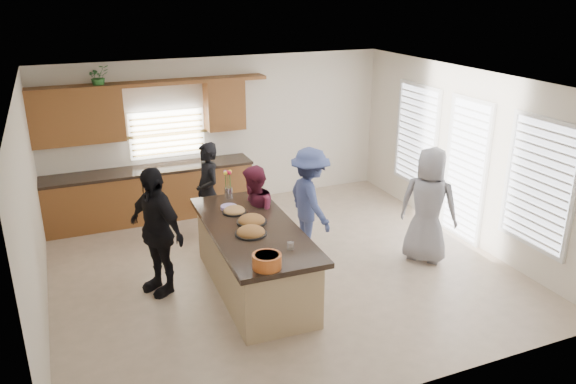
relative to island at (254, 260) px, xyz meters
name	(u,v)px	position (x,y,z in m)	size (l,w,h in m)	color
floor	(280,268)	(0.56, 0.41, -0.45)	(6.50, 6.50, 0.00)	beige
room_shell	(280,147)	(0.56, 0.41, 1.45)	(6.52, 6.02, 2.81)	silver
back_cabinetry	(146,170)	(-0.91, 3.15, 0.46)	(4.08, 0.66, 2.46)	brown
right_wall_glazing	(468,161)	(3.78, 0.28, 0.89)	(0.06, 4.00, 2.25)	white
island	(254,260)	(0.00, 0.00, 0.00)	(1.23, 2.73, 0.95)	tan
platter_front	(251,233)	(-0.11, -0.23, 0.52)	(0.42, 0.42, 0.17)	black
platter_mid	(252,221)	(0.03, 0.14, 0.52)	(0.41, 0.41, 0.17)	black
platter_back	(234,211)	(-0.08, 0.57, 0.52)	(0.34, 0.34, 0.14)	black
salad_bowl	(267,260)	(-0.24, -1.16, 0.59)	(0.34, 0.34, 0.17)	#CC6025
clear_cup	(291,246)	(0.20, -0.83, 0.54)	(0.09, 0.09, 0.09)	white
plate_stack	(229,207)	(-0.11, 0.74, 0.52)	(0.24, 0.24, 0.05)	#B999DF
flower_vase	(228,184)	(0.02, 1.17, 0.73)	(0.14, 0.14, 0.44)	silver
potted_plant	(98,77)	(-1.52, 3.23, 2.14)	(0.34, 0.30, 0.38)	#2D712D
woman_left_back	(208,192)	(-0.12, 1.86, 0.38)	(0.60, 0.40, 1.66)	black
woman_left_mid	(254,217)	(0.27, 0.72, 0.32)	(0.75, 0.58, 1.54)	maroon
woman_left_front	(156,231)	(-1.22, 0.48, 0.45)	(1.06, 0.44, 1.80)	black
woman_right_back	(310,201)	(1.22, 0.80, 0.40)	(1.10, 0.63, 1.70)	#364377
woman_right_front	(428,205)	(2.74, -0.16, 0.44)	(0.88, 0.57, 1.79)	gray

